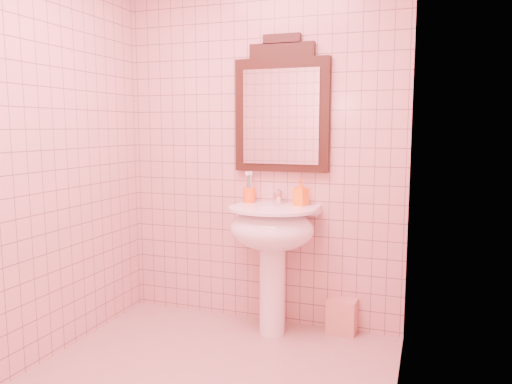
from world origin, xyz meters
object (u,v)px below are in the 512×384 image
at_px(pedestal_sink, 272,238).
at_px(towel, 342,316).
at_px(soap_dispenser, 301,193).
at_px(toothbrush_cup, 249,195).
at_px(mirror, 282,109).

bearing_deg(pedestal_sink, towel, 20.85).
bearing_deg(soap_dispenser, toothbrush_cup, -162.27).
bearing_deg(towel, soap_dispenser, -173.32).
height_order(mirror, towel, mirror).
height_order(soap_dispenser, towel, soap_dispenser).
xyz_separation_m(toothbrush_cup, soap_dispenser, (0.37, -0.02, 0.04)).
distance_m(pedestal_sink, soap_dispenser, 0.36).
xyz_separation_m(soap_dispenser, towel, (0.29, 0.03, -0.83)).
height_order(mirror, toothbrush_cup, mirror).
bearing_deg(pedestal_sink, mirror, 90.00).
relative_size(mirror, towel, 3.89).
xyz_separation_m(pedestal_sink, toothbrush_cup, (-0.22, 0.15, 0.25)).
relative_size(mirror, soap_dispenser, 5.11).
xyz_separation_m(toothbrush_cup, towel, (0.66, 0.02, -0.80)).
bearing_deg(toothbrush_cup, soap_dispenser, -2.62).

